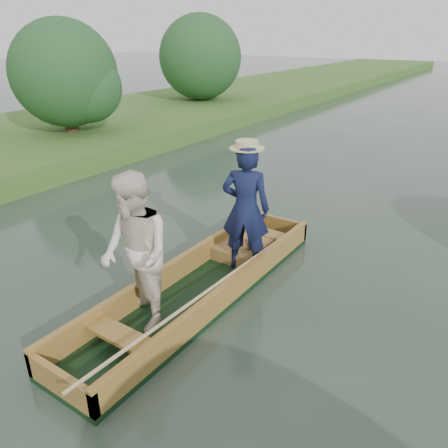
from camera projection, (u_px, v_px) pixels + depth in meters
The scene contains 3 objects.
ground at pixel (202, 295), 6.54m from camera, with size 120.00×120.00×0.00m, color #283D30.
trees_far at pixel (352, 79), 12.44m from camera, with size 22.99×13.84×4.40m.
punt at pixel (188, 250), 6.08m from camera, with size 1.40×5.21×2.16m.
Camera 1 is at (3.39, -4.40, 3.63)m, focal length 35.00 mm.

